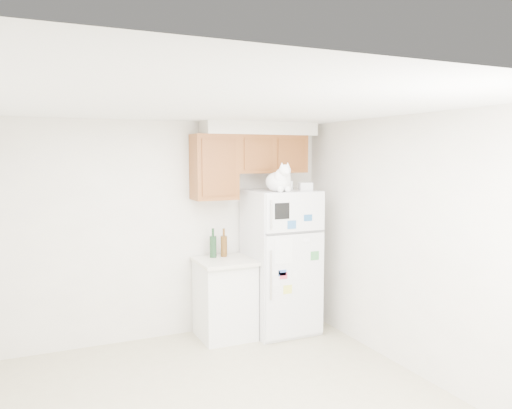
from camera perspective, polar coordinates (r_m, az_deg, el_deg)
room_shell at (r=4.18m, az=-2.43°, el=-0.38°), size 3.84×4.04×2.52m
refrigerator at (r=6.00m, az=2.85°, el=-6.48°), size 0.76×0.78×1.70m
base_counter at (r=5.89m, az=-3.60°, el=-10.61°), size 0.64×0.64×0.92m
cat at (r=5.64m, az=2.74°, el=2.76°), size 0.33×0.48×0.34m
storage_box_back at (r=6.08m, az=3.30°, el=2.25°), size 0.21×0.19×0.10m
storage_box_front at (r=5.91m, az=5.68°, el=2.08°), size 0.17×0.14×0.09m
bottle_green at (r=5.86m, az=-4.93°, el=-4.38°), size 0.08×0.08×0.34m
bottle_amber at (r=5.89m, az=-3.69°, el=-4.35°), size 0.08×0.08×0.34m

